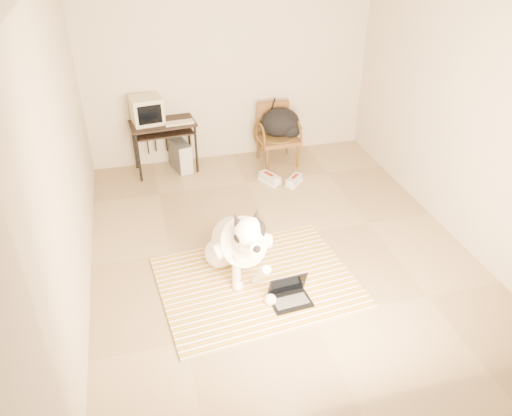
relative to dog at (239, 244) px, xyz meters
name	(u,v)px	position (x,y,z in m)	size (l,w,h in m)	color
floor	(273,238)	(0.51, 0.51, -0.37)	(4.50, 4.50, 0.00)	#957D5B
wall_back	(229,65)	(0.51, 2.76, 0.98)	(4.50, 4.50, 0.00)	#BFB29C
wall_front	(378,264)	(0.51, -1.74, 0.98)	(4.50, 4.50, 0.00)	#BFB29C
wall_left	(65,149)	(-1.49, 0.51, 0.98)	(4.50, 4.50, 0.00)	#BFB29C
wall_right	(453,109)	(2.51, 0.51, 0.98)	(4.50, 4.50, 0.00)	#BFB29C
rug	(257,282)	(0.13, -0.20, -0.36)	(2.03, 1.63, 0.02)	orange
dog	(239,244)	(0.00, 0.00, 0.00)	(0.61, 1.26, 0.93)	white
laptop	(289,294)	(0.36, -0.54, -0.28)	(0.40, 0.30, 0.27)	black
computer_desk	(163,130)	(-0.48, 2.48, 0.25)	(0.90, 0.55, 0.72)	black
crt_monitor	(147,110)	(-0.67, 2.54, 0.52)	(0.44, 0.43, 0.35)	#BAB092
desk_keyboard	(179,123)	(-0.26, 2.39, 0.36)	(0.38, 0.14, 0.03)	#BAB092
pc_tower	(181,156)	(-0.28, 2.46, -0.16)	(0.29, 0.48, 0.42)	#474749
rattan_chair	(277,134)	(1.10, 2.38, 0.05)	(0.57, 0.55, 0.83)	brown
backpack	(282,124)	(1.17, 2.38, 0.20)	(0.58, 0.46, 0.41)	black
sneaker_left	(270,179)	(0.83, 1.78, -0.32)	(0.26, 0.36, 0.12)	white
sneaker_right	(294,181)	(1.13, 1.65, -0.32)	(0.30, 0.30, 0.11)	white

